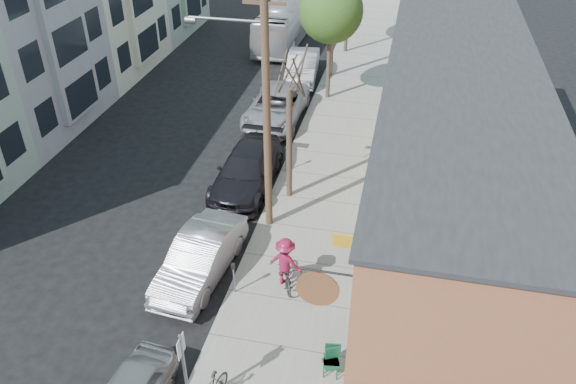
% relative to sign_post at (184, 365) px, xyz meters
% --- Properties ---
extents(ground, '(120.00, 120.00, 0.00)m').
position_rel_sign_post_xyz_m(ground, '(-2.35, 4.56, -1.83)').
color(ground, black).
extents(sidewalk, '(4.50, 58.00, 0.15)m').
position_rel_sign_post_xyz_m(sidewalk, '(1.90, 15.56, -1.76)').
color(sidewalk, gray).
rests_on(sidewalk, ground).
extents(cafe_building, '(6.60, 20.20, 6.61)m').
position_rel_sign_post_xyz_m(cafe_building, '(6.64, 9.55, 1.47)').
color(cafe_building, '#9B5539').
rests_on(cafe_building, ground).
extents(apartment_row, '(6.30, 32.00, 9.00)m').
position_rel_sign_post_xyz_m(apartment_row, '(-14.20, 18.56, 2.67)').
color(apartment_row, '#9DB498').
rests_on(apartment_row, ground).
extents(sign_post, '(0.07, 0.45, 2.80)m').
position_rel_sign_post_xyz_m(sign_post, '(0.00, 0.00, 0.00)').
color(sign_post, slate).
rests_on(sign_post, sidewalk).
extents(parking_meter_near, '(0.14, 0.14, 1.24)m').
position_rel_sign_post_xyz_m(parking_meter_near, '(-0.10, 4.52, -0.85)').
color(parking_meter_near, slate).
rests_on(parking_meter_near, sidewalk).
extents(parking_meter_far, '(0.14, 0.14, 1.24)m').
position_rel_sign_post_xyz_m(parking_meter_far, '(-0.10, 12.55, -0.85)').
color(parking_meter_far, slate).
rests_on(parking_meter_far, sidewalk).
extents(utility_pole_near, '(3.57, 0.28, 10.00)m').
position_rel_sign_post_xyz_m(utility_pole_near, '(0.04, 8.56, 3.58)').
color(utility_pole_near, '#503A28').
rests_on(utility_pole_near, sidewalk).
extents(tree_bare, '(0.24, 0.24, 4.85)m').
position_rel_sign_post_xyz_m(tree_bare, '(0.45, 10.68, 0.74)').
color(tree_bare, '#44392C').
rests_on(tree_bare, sidewalk).
extents(tree_leafy_mid, '(3.43, 3.43, 6.63)m').
position_rel_sign_post_xyz_m(tree_leafy_mid, '(0.45, 20.99, 3.22)').
color(tree_leafy_mid, '#44392C').
rests_on(tree_leafy_mid, sidewalk).
extents(patio_chair_a, '(0.57, 0.57, 0.88)m').
position_rel_sign_post_xyz_m(patio_chair_a, '(3.59, 2.01, -1.24)').
color(patio_chair_a, '#13452F').
rests_on(patio_chair_a, sidewalk).
extents(patio_chair_b, '(0.66, 0.66, 0.88)m').
position_rel_sign_post_xyz_m(patio_chair_b, '(3.61, 1.89, -1.24)').
color(patio_chair_b, '#13452F').
rests_on(patio_chair_b, sidewalk).
extents(cyclist, '(1.33, 0.93, 1.87)m').
position_rel_sign_post_xyz_m(cyclist, '(1.49, 5.33, -0.75)').
color(cyclist, maroon).
rests_on(cyclist, sidewalk).
extents(cyclist_bike, '(1.34, 1.97, 0.98)m').
position_rel_sign_post_xyz_m(cyclist_bike, '(1.49, 5.33, -1.19)').
color(cyclist_bike, black).
rests_on(cyclist_bike, sidewalk).
extents(car_1, '(2.16, 5.01, 1.60)m').
position_rel_sign_post_xyz_m(car_1, '(-1.55, 5.24, -1.03)').
color(car_1, '#AFB0B7').
rests_on(car_1, ground).
extents(car_2, '(2.37, 5.67, 1.64)m').
position_rel_sign_post_xyz_m(car_2, '(-1.55, 11.20, -1.01)').
color(car_2, black).
rests_on(car_2, ground).
extents(car_3, '(2.78, 5.90, 1.63)m').
position_rel_sign_post_xyz_m(car_3, '(-1.81, 17.67, -1.02)').
color(car_3, '#B2B3BA').
rests_on(car_3, ground).
extents(car_4, '(2.24, 5.19, 1.66)m').
position_rel_sign_post_xyz_m(car_4, '(-1.55, 23.62, -1.00)').
color(car_4, '#9F9FA7').
rests_on(car_4, ground).
extents(bus, '(2.62, 10.44, 2.90)m').
position_rel_sign_post_xyz_m(bus, '(-4.09, 30.50, -0.38)').
color(bus, white).
rests_on(bus, ground).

